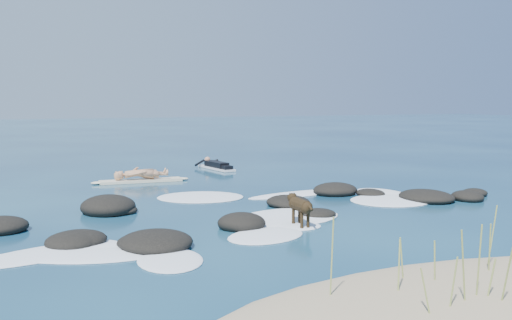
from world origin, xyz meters
name	(u,v)px	position (x,y,z in m)	size (l,w,h in m)	color
ground	(265,209)	(0.00, 0.00, 0.00)	(160.00, 160.00, 0.00)	#0A2642
sand_dune	(497,311)	(0.00, -8.20, 0.00)	(9.00, 4.40, 0.60)	#9E8966
dune_grass	(447,267)	(-0.60, -7.83, 0.61)	(3.26, 1.68, 1.23)	#8E9C4B
reef_rocks	(251,212)	(-0.74, -0.79, 0.11)	(14.88, 7.82, 0.61)	black
breaking_foam	(246,217)	(-0.89, -0.84, 0.01)	(12.78, 8.76, 0.12)	white
standing_surfer_rig	(141,160)	(-2.12, 6.39, 0.79)	(3.53, 0.71, 2.01)	beige
paddling_surfer_rig	(216,166)	(1.64, 9.00, 0.16)	(1.21, 2.68, 0.46)	white
dog	(299,205)	(-0.16, -2.37, 0.52)	(0.32, 1.24, 0.79)	black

